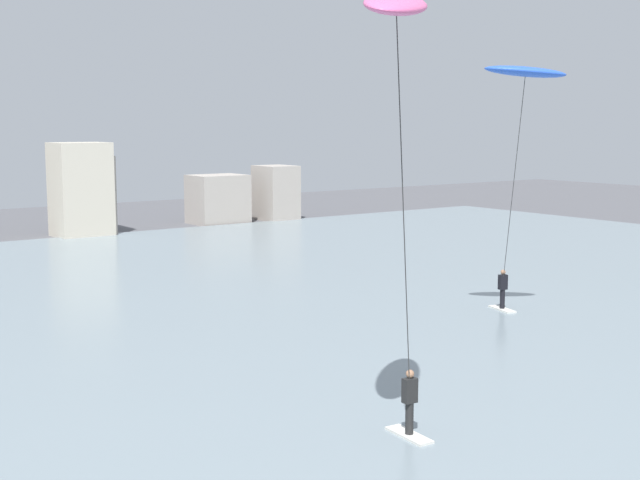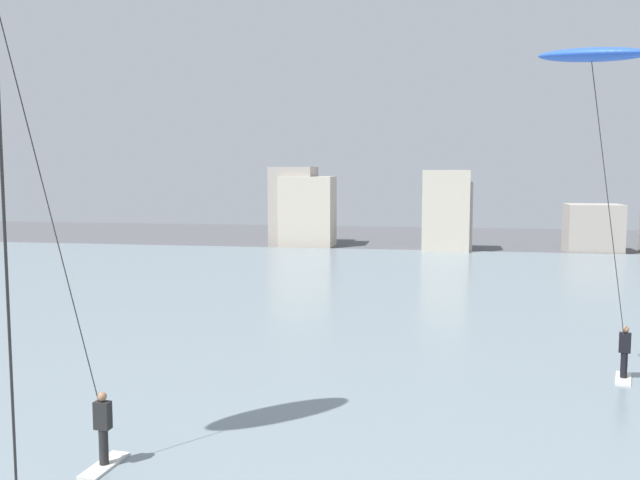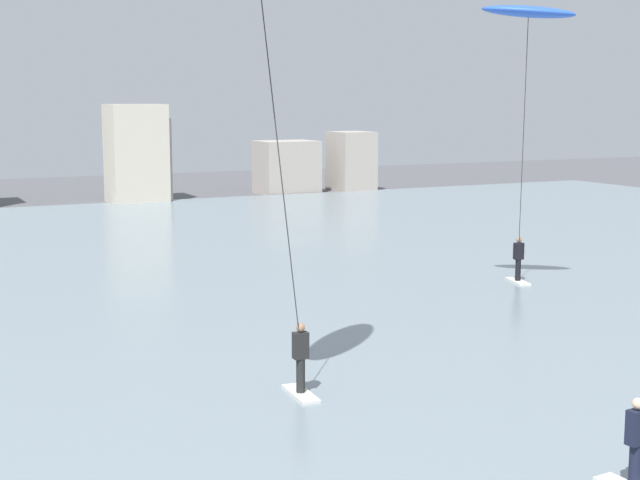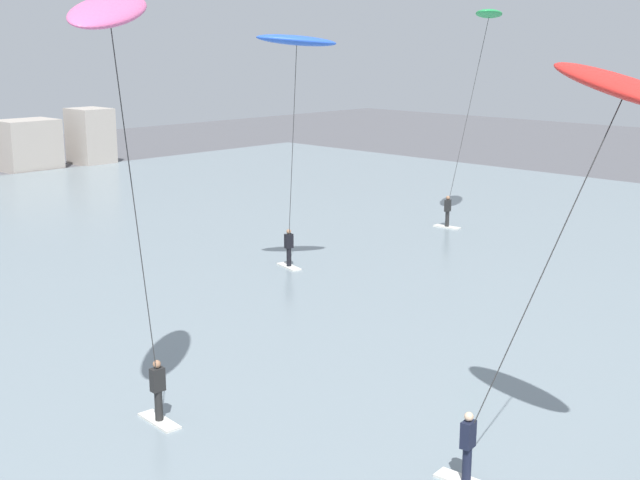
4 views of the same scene
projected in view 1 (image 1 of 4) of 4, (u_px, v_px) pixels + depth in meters
The scene contains 4 objects.
water_bay at pixel (190, 314), 34.11m from camera, with size 84.00×52.00×0.10m, color gray.
far_shore_buildings at pixel (37, 195), 57.71m from camera, with size 32.13×6.21×6.63m.
kitesurfer_pink at pixel (398, 36), 17.84m from camera, with size 3.67×3.42×10.55m.
kitesurfer_blue at pixel (523, 98), 31.01m from camera, with size 3.64×4.31×9.63m.
Camera 1 is at (-15.44, 0.90, 7.54)m, focal length 48.04 mm.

